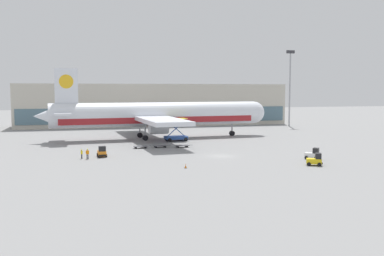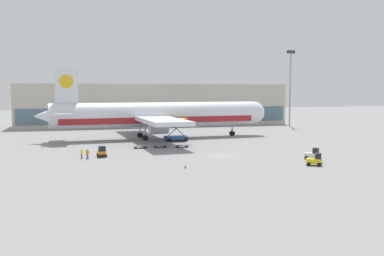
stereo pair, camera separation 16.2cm
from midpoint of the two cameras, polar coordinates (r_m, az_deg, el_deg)
ground_plane at (r=78.08m, az=3.76°, el=-3.78°), size 400.00×400.00×0.00m
terminal_building at (r=148.67m, az=-5.06°, el=3.13°), size 90.00×18.20×14.00m
light_mast at (r=145.12m, az=12.89°, el=5.88°), size 2.80×0.50×24.97m
airplane_main at (r=105.85m, az=-4.91°, el=1.72°), size 58.09×48.44×17.00m
scissor_lift_loader at (r=100.97m, az=-2.20°, el=-0.59°), size 5.40×3.69×5.35m
baggage_tug_foreground at (r=77.39m, az=15.78°, el=-3.38°), size 2.76×2.70×2.00m
baggage_tug_mid at (r=71.10m, az=16.03°, el=-4.13°), size 2.81×2.44×2.00m
baggage_tug_far at (r=78.72m, az=-11.98°, el=-3.16°), size 1.76×2.53×2.00m
baggage_dolly_lead at (r=89.01m, az=-6.93°, el=-2.46°), size 3.72×1.58×0.48m
baggage_dolly_second at (r=89.83m, az=-4.31°, el=-2.36°), size 3.72×1.58×0.48m
baggage_dolly_third at (r=89.85m, az=-1.39°, el=-2.35°), size 3.72×1.58×0.48m
ground_crew_near at (r=77.46m, az=-14.55°, el=-3.27°), size 0.32×0.54×1.67m
ground_crew_far at (r=76.64m, az=-13.83°, el=-3.26°), size 0.55×0.31×1.84m
traffic_cone_near at (r=66.16m, az=-0.93°, el=-5.07°), size 0.40×0.40×0.73m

